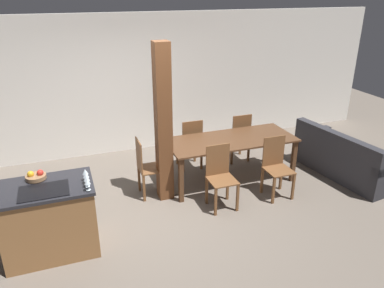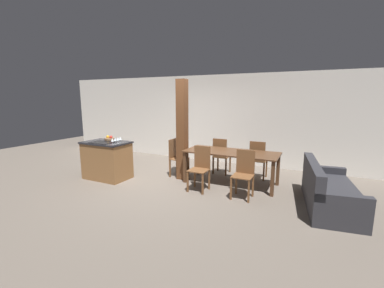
{
  "view_description": "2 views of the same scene",
  "coord_description": "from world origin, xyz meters",
  "views": [
    {
      "loc": [
        -1.15,
        -4.65,
        3.13
      ],
      "look_at": [
        0.6,
        0.2,
        0.95
      ],
      "focal_mm": 35.0,
      "sensor_mm": 36.0,
      "label": 1
    },
    {
      "loc": [
        3.19,
        -5.05,
        2.01
      ],
      "look_at": [
        0.6,
        0.2,
        0.95
      ],
      "focal_mm": 24.0,
      "sensor_mm": 36.0,
      "label": 2
    }
  ],
  "objects": [
    {
      "name": "wine_glass_near",
      "position": [
        -1.0,
        -0.67,
        1.05
      ],
      "size": [
        0.07,
        0.07,
        0.15
      ],
      "color": "silver",
      "rests_on": "kitchen_island"
    },
    {
      "name": "dining_chair_near_left",
      "position": [
        0.94,
        -0.1,
        0.5
      ],
      "size": [
        0.4,
        0.4,
        0.96
      ],
      "color": "brown",
      "rests_on": "ground_plane"
    },
    {
      "name": "timber_post",
      "position": [
        0.23,
        0.42,
        1.22
      ],
      "size": [
        0.23,
        0.23,
        2.44
      ],
      "color": "brown",
      "rests_on": "ground_plane"
    },
    {
      "name": "wine_glass_end",
      "position": [
        -1.0,
        -0.41,
        1.05
      ],
      "size": [
        0.07,
        0.07,
        0.15
      ],
      "color": "silver",
      "rests_on": "kitchen_island"
    },
    {
      "name": "dining_chair_near_right",
      "position": [
        1.91,
        -0.1,
        0.5
      ],
      "size": [
        0.4,
        0.4,
        0.96
      ],
      "color": "brown",
      "rests_on": "ground_plane"
    },
    {
      "name": "wine_glass_far",
      "position": [
        -1.0,
        -0.5,
        1.05
      ],
      "size": [
        0.07,
        0.07,
        0.15
      ],
      "color": "silver",
      "rests_on": "kitchen_island"
    },
    {
      "name": "wall_back",
      "position": [
        0.0,
        2.51,
        1.35
      ],
      "size": [
        11.2,
        0.08,
        2.7
      ],
      "color": "silver",
      "rests_on": "ground_plane"
    },
    {
      "name": "ground_plane",
      "position": [
        0.0,
        0.0,
        0.0
      ],
      "size": [
        16.0,
        16.0,
        0.0
      ],
      "primitive_type": "plane",
      "color": "#665B51"
    },
    {
      "name": "dining_chair_head_end",
      "position": [
        -0.02,
        0.57,
        0.5
      ],
      "size": [
        0.4,
        0.4,
        0.96
      ],
      "rotation": [
        0.0,
        0.0,
        1.57
      ],
      "color": "brown",
      "rests_on": "ground_plane"
    },
    {
      "name": "dining_chair_far_left",
      "position": [
        0.94,
        1.24,
        0.5
      ],
      "size": [
        0.4,
        0.4,
        0.96
      ],
      "rotation": [
        0.0,
        0.0,
        3.14
      ],
      "color": "brown",
      "rests_on": "ground_plane"
    },
    {
      "name": "fruit_bowl",
      "position": [
        -1.57,
        -0.17,
        0.98
      ],
      "size": [
        0.24,
        0.24,
        0.11
      ],
      "color": "#99704C",
      "rests_on": "kitchen_island"
    },
    {
      "name": "dining_chair_far_right",
      "position": [
        1.91,
        1.24,
        0.5
      ],
      "size": [
        0.4,
        0.4,
        0.96
      ],
      "rotation": [
        0.0,
        0.0,
        3.14
      ],
      "color": "brown",
      "rests_on": "ground_plane"
    },
    {
      "name": "dining_table",
      "position": [
        1.43,
        0.57,
        0.68
      ],
      "size": [
        2.15,
        0.89,
        0.78
      ],
      "color": "#51331E",
      "rests_on": "ground_plane"
    },
    {
      "name": "wine_glass_middle",
      "position": [
        -1.0,
        -0.59,
        1.05
      ],
      "size": [
        0.07,
        0.07,
        0.15
      ],
      "color": "silver",
      "rests_on": "kitchen_island"
    },
    {
      "name": "kitchen_island",
      "position": [
        -1.49,
        -0.38,
        0.47
      ],
      "size": [
        1.13,
        0.73,
        0.94
      ],
      "color": "olive",
      "rests_on": "ground_plane"
    },
    {
      "name": "couch",
      "position": [
        3.45,
        0.09,
        0.28
      ],
      "size": [
        1.06,
        1.94,
        0.83
      ],
      "rotation": [
        0.0,
        0.0,
        1.71
      ],
      "color": "#2D2D33",
      "rests_on": "ground_plane"
    }
  ]
}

